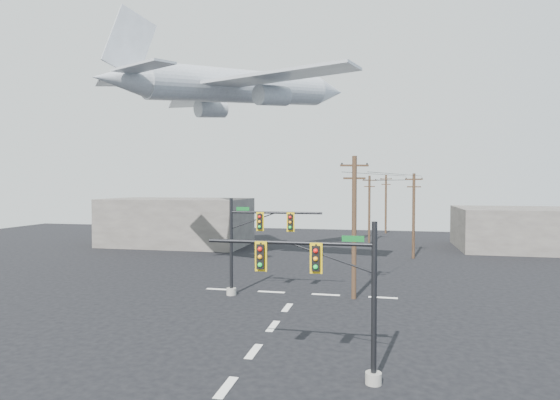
% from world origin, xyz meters
% --- Properties ---
extents(ground, '(120.00, 120.00, 0.00)m').
position_xyz_m(ground, '(0.00, 0.00, 0.00)').
color(ground, black).
rests_on(ground, ground).
extents(lane_markings, '(14.00, 21.20, 0.01)m').
position_xyz_m(lane_markings, '(0.00, 5.33, 0.01)').
color(lane_markings, silver).
rests_on(lane_markings, ground).
extents(signal_mast_near, '(7.17, 0.71, 6.45)m').
position_xyz_m(signal_mast_near, '(4.07, -2.49, 3.51)').
color(signal_mast_near, gray).
rests_on(signal_mast_near, ground).
extents(signal_mast_far, '(6.83, 0.76, 6.91)m').
position_xyz_m(signal_mast_far, '(-3.16, 10.45, 3.72)').
color(signal_mast_far, gray).
rests_on(signal_mast_far, ground).
extents(utility_pole_a, '(1.92, 0.72, 9.84)m').
position_xyz_m(utility_pole_a, '(4.03, 11.27, 5.14)').
color(utility_pole_a, '#412B1C').
rests_on(utility_pole_a, ground).
extents(utility_pole_b, '(1.81, 0.50, 9.02)m').
position_xyz_m(utility_pole_b, '(9.17, 30.16, 4.72)').
color(utility_pole_b, '#412B1C').
rests_on(utility_pole_b, ground).
extents(utility_pole_c, '(1.82, 0.53, 9.00)m').
position_xyz_m(utility_pole_c, '(4.26, 41.54, 4.71)').
color(utility_pole_c, '#412B1C').
rests_on(utility_pole_c, ground).
extents(utility_pole_d, '(1.83, 0.87, 9.33)m').
position_xyz_m(utility_pole_d, '(6.50, 55.44, 4.89)').
color(utility_pole_d, '#412B1C').
rests_on(utility_pole_d, ground).
extents(power_lines, '(6.86, 44.18, 0.43)m').
position_xyz_m(power_lines, '(6.26, 33.28, 8.56)').
color(power_lines, black).
extents(airliner, '(22.78, 24.94, 7.30)m').
position_xyz_m(airliner, '(-7.04, 21.27, 16.98)').
color(airliner, '#B5BBC2').
extents(building_left, '(18.00, 10.00, 6.00)m').
position_xyz_m(building_left, '(-20.00, 35.00, 3.00)').
color(building_left, slate).
rests_on(building_left, ground).
extents(building_right, '(14.00, 12.00, 5.00)m').
position_xyz_m(building_right, '(22.00, 40.00, 2.50)').
color(building_right, slate).
rests_on(building_right, ground).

